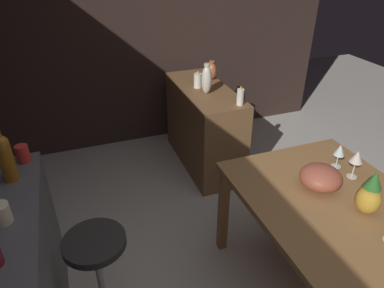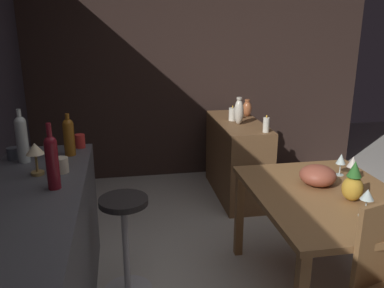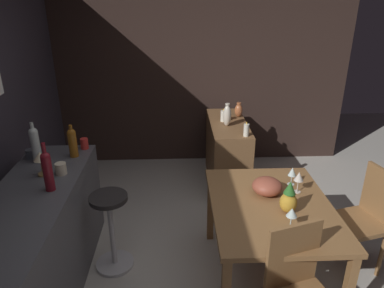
% 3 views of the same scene
% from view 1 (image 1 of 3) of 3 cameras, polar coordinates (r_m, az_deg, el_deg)
% --- Properties ---
extents(wall_side_right, '(0.10, 4.40, 2.60)m').
position_cam_1_polar(wall_side_right, '(3.75, -9.65, 18.99)').
color(wall_side_right, '#33231E').
rests_on(wall_side_right, ground_plane).
extents(dining_table, '(1.22, 0.94, 0.74)m').
position_cam_1_polar(dining_table, '(2.19, 22.17, -10.63)').
color(dining_table, olive).
rests_on(dining_table, ground_plane).
extents(sideboard_cabinet, '(1.10, 0.44, 0.82)m').
position_cam_1_polar(sideboard_cabinet, '(3.47, 1.96, 2.83)').
color(sideboard_cabinet, brown).
rests_on(sideboard_cabinet, ground_plane).
extents(bar_stool, '(0.34, 0.34, 0.72)m').
position_cam_1_polar(bar_stool, '(2.11, -14.46, -21.31)').
color(bar_stool, '#262323').
rests_on(bar_stool, ground_plane).
extents(wine_glass_right, '(0.08, 0.08, 0.18)m').
position_cam_1_polar(wine_glass_right, '(2.32, 25.38, -2.01)').
color(wine_glass_right, silver).
rests_on(wine_glass_right, dining_table).
extents(wine_glass_center, '(0.07, 0.07, 0.16)m').
position_cam_1_polar(wine_glass_center, '(2.40, 23.02, -1.01)').
color(wine_glass_center, silver).
rests_on(wine_glass_center, dining_table).
extents(pineapple_centerpiece, '(0.13, 0.13, 0.26)m').
position_cam_1_polar(pineapple_centerpiece, '(2.08, 27.08, -7.46)').
color(pineapple_centerpiece, gold).
rests_on(pineapple_centerpiece, dining_table).
extents(fruit_bowl, '(0.25, 0.25, 0.14)m').
position_cam_1_polar(fruit_bowl, '(2.18, 20.31, -5.14)').
color(fruit_bowl, '#9E4C38').
rests_on(fruit_bowl, dining_table).
extents(wine_bottle_amber, '(0.08, 0.08, 0.30)m').
position_cam_1_polar(wine_bottle_amber, '(2.04, -28.26, -1.82)').
color(wine_bottle_amber, '#8C5114').
rests_on(wine_bottle_amber, kitchen_counter).
extents(cup_cream, '(0.12, 0.09, 0.10)m').
position_cam_1_polar(cup_cream, '(1.81, -28.88, -9.94)').
color(cup_cream, beige).
rests_on(cup_cream, kitchen_counter).
extents(cup_red, '(0.11, 0.07, 0.10)m').
position_cam_1_polar(cup_red, '(2.23, -25.97, -1.40)').
color(cup_red, red).
rests_on(cup_red, kitchen_counter).
extents(pillar_candle_tall, '(0.08, 0.08, 0.16)m').
position_cam_1_polar(pillar_candle_tall, '(3.29, 0.98, 10.35)').
color(pillar_candle_tall, white).
rests_on(pillar_candle_tall, sideboard_cabinet).
extents(pillar_candle_short, '(0.06, 0.06, 0.16)m').
position_cam_1_polar(pillar_candle_short, '(2.94, 7.91, 7.64)').
color(pillar_candle_short, white).
rests_on(pillar_candle_short, sideboard_cabinet).
extents(vase_copper, '(0.10, 0.10, 0.19)m').
position_cam_1_polar(vase_copper, '(3.50, 3.25, 11.87)').
color(vase_copper, '#B26038').
rests_on(vase_copper, sideboard_cabinet).
extents(vase_ceramic_ivory, '(0.09, 0.09, 0.27)m').
position_cam_1_polar(vase_ceramic_ivory, '(3.13, 2.41, 10.50)').
color(vase_ceramic_ivory, beige).
rests_on(vase_ceramic_ivory, sideboard_cabinet).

